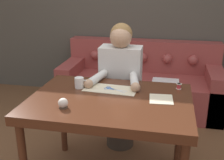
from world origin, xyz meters
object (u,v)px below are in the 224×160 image
person (120,88)px  pin_cushion (63,103)px  couch (141,85)px  thread_spool (179,86)px  scissors (112,89)px  mug (80,83)px  dining_table (110,108)px

person → pin_cushion: (-0.26, -0.83, 0.17)m
couch → thread_spool: couch is taller
person → couch: bearing=84.7°
couch → scissors: couch is taller
couch → thread_spool: size_ratio=45.54×
person → pin_cushion: 0.88m
couch → mug: bearing=-104.1°
couch → pin_cushion: 1.95m
dining_table → thread_spool: bearing=31.1°
couch → person: person is taller
scissors → thread_spool: size_ratio=4.42×
dining_table → person: (-0.03, 0.59, -0.06)m
thread_spool → pin_cushion: size_ratio=0.63×
couch → pin_cushion: bearing=-100.9°
scissors → mug: 0.27m
couch → person: size_ratio=1.62×
scissors → pin_cushion: pin_cushion is taller
dining_table → couch: 1.66m
mug → thread_spool: bearing=10.3°
mug → pin_cushion: mug is taller
mug → person: bearing=57.7°
couch → pin_cushion: couch is taller
dining_table → person: bearing=92.5°
dining_table → pin_cushion: (-0.29, -0.24, 0.11)m
person → thread_spool: person is taller
couch → mug: size_ratio=18.13×
dining_table → scissors: bearing=98.1°
person → mug: bearing=-122.3°
dining_table → person: 0.60m
thread_spool → pin_cushion: (-0.80, -0.55, 0.01)m
scissors → thread_spool: bearing=13.2°
person → pin_cushion: size_ratio=17.68×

